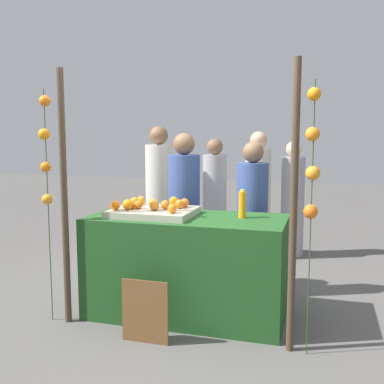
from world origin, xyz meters
TOP-DOWN VIEW (x-y plane):
  - ground_plane at (0.00, 0.00)m, footprint 24.00×24.00m
  - stall_counter at (0.00, 0.00)m, footprint 1.72×0.81m
  - orange_tray at (-0.30, -0.03)m, footprint 0.72×0.58m
  - orange_0 at (-0.20, -0.02)m, footprint 0.08×0.08m
  - orange_1 at (-0.52, 0.06)m, footprint 0.08×0.08m
  - orange_2 at (-0.19, 0.19)m, footprint 0.09×0.09m
  - orange_3 at (-0.60, -0.18)m, footprint 0.08×0.08m
  - orange_4 at (-0.43, -0.07)m, footprint 0.08×0.08m
  - orange_5 at (-0.07, 0.14)m, footprint 0.08×0.08m
  - orange_6 at (-0.32, 0.01)m, footprint 0.09×0.09m
  - orange_7 at (-0.51, 0.18)m, footprint 0.08×0.08m
  - orange_8 at (-0.27, -0.10)m, footprint 0.08×0.08m
  - orange_9 at (-0.50, -0.14)m, footprint 0.09×0.09m
  - orange_10 at (-0.07, -0.19)m, footprint 0.08×0.08m
  - orange_11 at (-0.50, -0.06)m, footprint 0.07×0.07m
  - orange_12 at (-0.09, 0.05)m, footprint 0.08×0.08m
  - juice_bottle at (0.47, 0.08)m, footprint 0.07×0.07m
  - chalkboard_sign at (-0.15, -0.63)m, footprint 0.38×0.03m
  - vendor_left at (-0.23, 0.65)m, footprint 0.32×0.32m
  - vendor_right at (0.47, 0.68)m, footprint 0.31×0.31m
  - crowd_person_0 at (-0.23, 1.99)m, footprint 0.31×0.31m
  - crowd_person_1 at (-0.86, 1.61)m, footprint 0.34×0.34m
  - crowd_person_2 at (0.32, 2.08)m, footprint 0.33×0.33m
  - crowd_person_3 at (0.74, 2.34)m, footprint 0.30×0.30m
  - canopy_post_left at (-0.94, -0.45)m, footprint 0.06×0.06m
  - canopy_post_right at (0.94, -0.45)m, footprint 0.06×0.06m
  - garland_strand_left at (-1.09, -0.46)m, footprint 0.10×0.11m
  - garland_strand_right at (1.06, -0.47)m, footprint 0.11×0.11m

SIDE VIEW (x-z plane):
  - ground_plane at x=0.00m, z-range 0.00..0.00m
  - chalkboard_sign at x=-0.15m, z-range -0.01..0.50m
  - stall_counter at x=0.00m, z-range 0.00..0.89m
  - crowd_person_3 at x=0.74m, z-range -0.05..1.47m
  - vendor_right at x=0.47m, z-range -0.05..1.48m
  - crowd_person_0 at x=-0.23m, z-range -0.05..1.50m
  - vendor_left at x=-0.23m, z-range -0.06..1.56m
  - crowd_person_2 at x=0.32m, z-range -0.06..1.59m
  - crowd_person_1 at x=-0.86m, z-range -0.06..1.65m
  - orange_tray at x=-0.30m, z-range 0.89..0.95m
  - orange_11 at x=-0.50m, z-range 0.95..1.02m
  - orange_4 at x=-0.43m, z-range 0.95..1.03m
  - orange_10 at x=-0.07m, z-range 0.95..1.03m
  - orange_7 at x=-0.51m, z-range 0.95..1.03m
  - orange_0 at x=-0.20m, z-range 0.95..1.03m
  - orange_12 at x=-0.09m, z-range 0.95..1.03m
  - orange_5 at x=-0.07m, z-range 0.95..1.03m
  - orange_3 at x=-0.60m, z-range 0.95..1.03m
  - orange_1 at x=-0.52m, z-range 0.95..1.03m
  - orange_8 at x=-0.27m, z-range 0.95..1.03m
  - orange_6 at x=-0.32m, z-range 0.95..1.04m
  - orange_2 at x=-0.19m, z-range 0.95..1.04m
  - orange_9 at x=-0.50m, z-range 0.95..1.04m
  - juice_bottle at x=0.47m, z-range 0.88..1.13m
  - canopy_post_left at x=-0.94m, z-range 0.00..2.14m
  - canopy_post_right at x=0.94m, z-range 0.00..2.14m
  - garland_strand_right at x=1.06m, z-range 0.44..2.42m
  - garland_strand_left at x=-1.09m, z-range 0.48..2.46m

